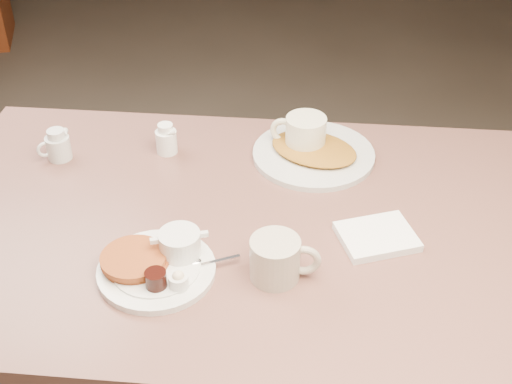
# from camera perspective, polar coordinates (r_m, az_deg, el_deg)

# --- Properties ---
(diner_table) EXTENTS (1.50, 0.90, 0.75)m
(diner_table) POSITION_cam_1_polar(r_m,az_deg,el_deg) (1.63, -0.07, -7.18)
(diner_table) COLOR #84564C
(diner_table) RESTS_ON ground
(main_plate) EXTENTS (0.32, 0.30, 0.07)m
(main_plate) POSITION_cam_1_polar(r_m,az_deg,el_deg) (1.41, -8.13, -5.76)
(main_plate) COLOR white
(main_plate) RESTS_ON diner_table
(coffee_mug_near) EXTENTS (0.14, 0.10, 0.09)m
(coffee_mug_near) POSITION_cam_1_polar(r_m,az_deg,el_deg) (1.36, 1.77, -5.53)
(coffee_mug_near) COLOR #C1B5A2
(coffee_mug_near) RESTS_ON diner_table
(napkin) EXTENTS (0.19, 0.17, 0.02)m
(napkin) POSITION_cam_1_polar(r_m,az_deg,el_deg) (1.49, 9.99, -3.67)
(napkin) COLOR white
(napkin) RESTS_ON diner_table
(coffee_mug_far) EXTENTS (0.15, 0.12, 0.10)m
(coffee_mug_far) POSITION_cam_1_polar(r_m,az_deg,el_deg) (1.73, 3.99, 4.72)
(coffee_mug_far) COLOR #F3EDCD
(coffee_mug_far) RESTS_ON diner_table
(creamer_left) EXTENTS (0.08, 0.07, 0.08)m
(creamer_left) POSITION_cam_1_polar(r_m,az_deg,el_deg) (1.78, -16.12, 3.71)
(creamer_left) COLOR silver
(creamer_left) RESTS_ON diner_table
(creamer_right) EXTENTS (0.07, 0.07, 0.08)m
(creamer_right) POSITION_cam_1_polar(r_m,az_deg,el_deg) (1.75, -7.46, 4.35)
(creamer_right) COLOR white
(creamer_right) RESTS_ON diner_table
(hash_plate) EXTENTS (0.41, 0.41, 0.04)m
(hash_plate) POSITION_cam_1_polar(r_m,az_deg,el_deg) (1.73, 4.80, 3.28)
(hash_plate) COLOR silver
(hash_plate) RESTS_ON diner_table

